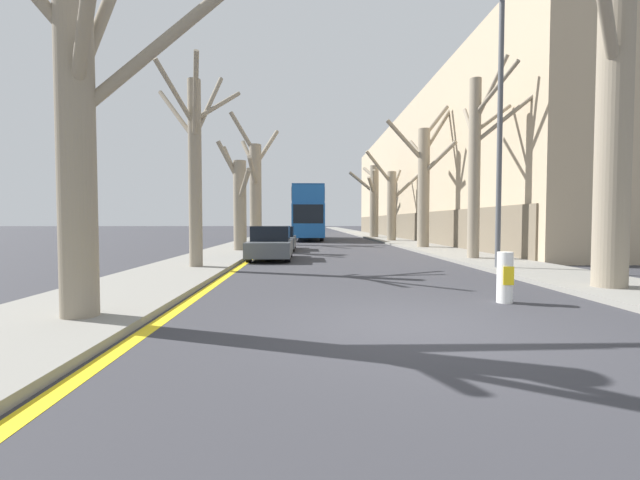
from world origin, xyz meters
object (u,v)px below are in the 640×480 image
lamp_post (497,117)px  parked_car_0 (271,244)px  parked_car_1 (279,239)px  street_tree_right_0 (614,105)px  street_tree_right_1 (478,159)px  street_tree_left_1 (195,161)px  traffic_bollard (505,277)px  street_tree_right_3 (392,202)px  street_tree_right_2 (424,179)px  double_decker_bus (308,211)px  street_tree_left_2 (239,201)px  street_tree_left_3 (255,187)px  street_tree_right_4 (373,198)px  street_tree_left_0 (82,102)px

lamp_post → parked_car_0: bearing=149.2°
parked_car_1 → street_tree_right_0: bearing=-60.2°
street_tree_right_1 → parked_car_1: 11.22m
street_tree_left_1 → traffic_bollard: (7.30, -5.82, -3.01)m
street_tree_right_0 → street_tree_right_1: bearing=89.8°
street_tree_right_3 → parked_car_0: 17.33m
street_tree_right_2 → parked_car_0: bearing=-141.3°
parked_car_0 → traffic_bollard: 10.93m
street_tree_right_0 → street_tree_right_2: (0.02, 14.92, -0.15)m
double_decker_bus → lamp_post: (5.72, -24.14, 2.30)m
street_tree_left_2 → street_tree_left_1: bearing=-91.2°
double_decker_bus → parked_car_0: (-1.65, -19.75, -1.85)m
parked_car_0 → parked_car_1: (0.00, 5.93, -0.03)m
street_tree_left_3 → street_tree_right_1: street_tree_left_3 is taller
double_decker_bus → street_tree_left_2: bearing=-102.9°
street_tree_right_2 → lamp_post: size_ratio=0.96×
street_tree_left_3 → street_tree_left_2: bearing=-89.4°
street_tree_right_3 → parked_car_1: (-8.08, -9.20, -2.44)m
parked_car_0 → lamp_post: 9.53m
street_tree_left_1 → parked_car_0: (2.08, 3.78, -2.85)m
street_tree_right_0 → street_tree_right_4: size_ratio=1.22×
street_tree_right_0 → street_tree_right_2: bearing=89.9°
street_tree_right_0 → street_tree_left_0: bearing=-165.0°
street_tree_right_0 → double_decker_bus: street_tree_right_0 is taller
street_tree_right_1 → street_tree_right_2: (-0.01, 7.51, -0.06)m
double_decker_bus → parked_car_0: size_ratio=2.92×
street_tree_left_0 → traffic_bollard: size_ratio=6.99×
street_tree_left_3 → street_tree_right_1: 16.39m
street_tree_right_4 → parked_car_1: 18.73m
street_tree_left_1 → street_tree_right_3: 21.48m
street_tree_right_1 → street_tree_right_2: size_ratio=0.93×
street_tree_right_1 → street_tree_right_3: 16.12m
street_tree_right_1 → street_tree_right_2: 7.51m
street_tree_left_1 → street_tree_right_1: street_tree_right_1 is taller
street_tree_right_2 → lamp_post: (-0.81, -10.95, 0.84)m
street_tree_left_0 → street_tree_right_2: size_ratio=0.82×
street_tree_left_3 → street_tree_right_3: (10.07, 3.25, -0.90)m
street_tree_left_0 → street_tree_left_2: size_ratio=1.22×
street_tree_left_1 → parked_car_1: size_ratio=1.49×
street_tree_left_0 → street_tree_right_4: 35.08m
street_tree_left_1 → street_tree_left_2: street_tree_left_1 is taller
street_tree_right_3 → street_tree_left_2: bearing=-132.3°
street_tree_right_0 → lamp_post: 4.10m
street_tree_right_2 → street_tree_right_4: size_ratio=1.21×
street_tree_left_2 → double_decker_bus: size_ratio=0.48×
street_tree_left_1 → street_tree_right_4: 28.23m
street_tree_right_1 → street_tree_left_2: bearing=153.2°
street_tree_right_4 → lamp_post: lamp_post is taller
street_tree_right_3 → lamp_post: size_ratio=0.80×
street_tree_left_1 → street_tree_right_1: (10.27, 2.83, 0.53)m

